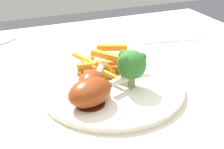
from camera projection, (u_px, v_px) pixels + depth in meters
The scene contains 7 objects.
dining_table at pixel (155, 147), 0.57m from camera, with size 1.02×0.85×0.70m.
dinner_plate at pixel (112, 86), 0.56m from camera, with size 0.27×0.27×0.01m, color white.
broccoli_floret_front at pixel (131, 64), 0.53m from camera, with size 0.06×0.06×0.07m.
carrot_fries_pile at pixel (107, 63), 0.60m from camera, with size 0.15×0.14×0.05m.
chicken_drumstick_near at pixel (92, 92), 0.49m from camera, with size 0.08×0.13×0.05m.
chicken_drumstick_far at pixel (92, 82), 0.52m from camera, with size 0.11×0.09×0.05m.
napkin at pixel (165, 33), 0.85m from camera, with size 0.17×0.14×0.00m, color white.
Camera 1 is at (0.38, -0.24, 0.99)m, focal length 47.24 mm.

